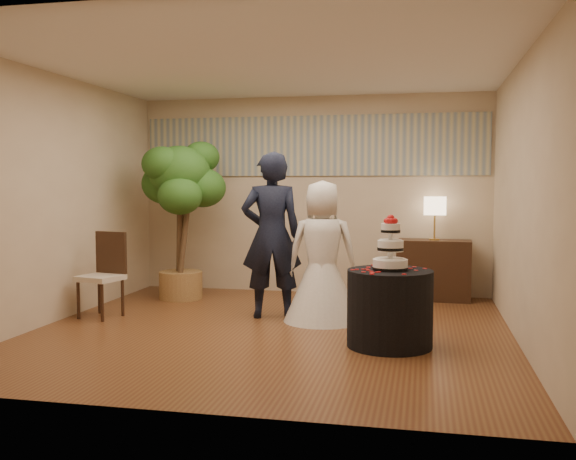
% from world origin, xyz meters
% --- Properties ---
extents(floor, '(5.00, 5.00, 0.00)m').
position_xyz_m(floor, '(0.00, 0.00, 0.00)').
color(floor, brown).
rests_on(floor, ground).
extents(ceiling, '(5.00, 5.00, 0.00)m').
position_xyz_m(ceiling, '(0.00, 0.00, 2.80)').
color(ceiling, white).
rests_on(ceiling, wall_back).
extents(wall_back, '(5.00, 0.06, 2.80)m').
position_xyz_m(wall_back, '(0.00, 2.50, 1.40)').
color(wall_back, beige).
rests_on(wall_back, ground).
extents(wall_front, '(5.00, 0.06, 2.80)m').
position_xyz_m(wall_front, '(0.00, -2.50, 1.40)').
color(wall_front, beige).
rests_on(wall_front, ground).
extents(wall_left, '(0.06, 5.00, 2.80)m').
position_xyz_m(wall_left, '(-2.50, 0.00, 1.40)').
color(wall_left, beige).
rests_on(wall_left, ground).
extents(wall_right, '(0.06, 5.00, 2.80)m').
position_xyz_m(wall_right, '(2.50, 0.00, 1.40)').
color(wall_right, beige).
rests_on(wall_right, ground).
extents(mural_border, '(4.90, 0.02, 0.85)m').
position_xyz_m(mural_border, '(0.00, 2.48, 2.10)').
color(mural_border, '#9DA294').
rests_on(mural_border, wall_back).
extents(groom, '(0.80, 0.64, 1.93)m').
position_xyz_m(groom, '(-0.16, 0.68, 0.96)').
color(groom, black).
rests_on(groom, floor).
extents(bride, '(0.97, 0.97, 1.60)m').
position_xyz_m(bride, '(0.46, 0.60, 0.80)').
color(bride, white).
rests_on(bride, floor).
extents(cake_table, '(1.02, 1.02, 0.74)m').
position_xyz_m(cake_table, '(1.27, -0.40, 0.37)').
color(cake_table, black).
rests_on(cake_table, floor).
extents(wedding_cake, '(0.34, 0.34, 0.53)m').
position_xyz_m(wedding_cake, '(1.27, -0.40, 1.01)').
color(wedding_cake, white).
rests_on(wedding_cake, cake_table).
extents(console, '(0.99, 0.48, 0.81)m').
position_xyz_m(console, '(1.72, 2.23, 0.40)').
color(console, black).
rests_on(console, floor).
extents(table_lamp, '(0.29, 0.29, 0.58)m').
position_xyz_m(table_lamp, '(1.72, 2.23, 1.10)').
color(table_lamp, beige).
rests_on(table_lamp, console).
extents(ficus_tree, '(1.47, 1.47, 2.19)m').
position_xyz_m(ficus_tree, '(-1.64, 1.59, 1.09)').
color(ficus_tree, '#2C5E1D').
rests_on(ficus_tree, floor).
extents(side_chair, '(0.55, 0.57, 0.99)m').
position_xyz_m(side_chair, '(-2.11, 0.25, 0.50)').
color(side_chair, black).
rests_on(side_chair, floor).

